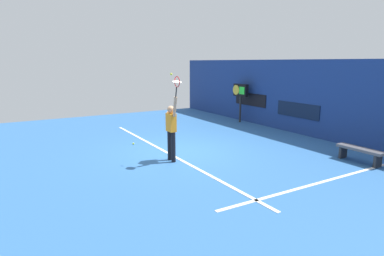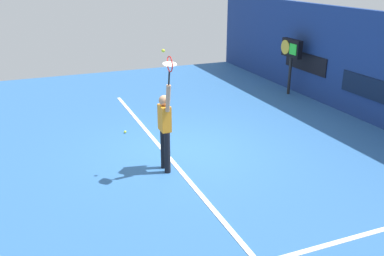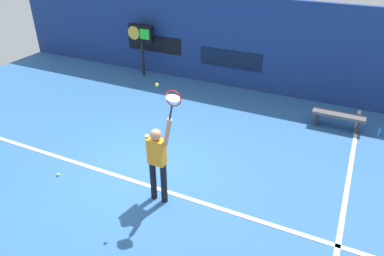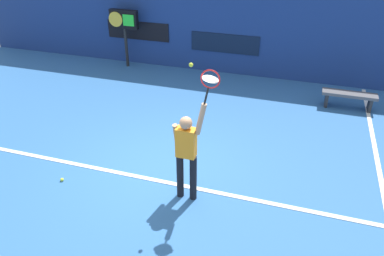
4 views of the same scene
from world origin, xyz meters
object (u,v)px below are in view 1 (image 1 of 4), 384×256
tennis_ball (171,74)px  spare_ball (133,144)px  tennis_racket (177,83)px  scoreboard_clock (241,92)px  court_bench (360,152)px  tennis_player (171,128)px

tennis_ball → spare_ball: (-2.60, -0.27, -2.59)m
tennis_racket → scoreboard_clock: bearing=127.2°
tennis_racket → spare_ball: 3.74m
court_bench → spare_ball: (-5.49, -5.09, -0.30)m
tennis_ball → tennis_player: bearing=162.5°
tennis_ball → scoreboard_clock: tennis_ball is taller
court_bench → spare_ball: size_ratio=20.59×
tennis_ball → spare_ball: tennis_ball is taller
tennis_player → tennis_racket: 1.42m
court_bench → spare_ball: court_bench is taller
tennis_ball → scoreboard_clock: size_ratio=0.04×
tennis_racket → spare_ball: tennis_racket is taller
tennis_ball → spare_ball: bearing=-174.0°
scoreboard_clock → court_bench: scoreboard_clock is taller
tennis_ball → spare_ball: 3.67m
scoreboard_clock → spare_ball: bearing=-75.7°
tennis_ball → scoreboard_clock: bearing=125.2°
tennis_player → court_bench: bearing=58.0°
tennis_racket → scoreboard_clock: (-4.48, 5.90, -0.88)m
tennis_racket → court_bench: 5.82m
tennis_player → tennis_ball: bearing=-17.5°
spare_ball → scoreboard_clock: bearing=104.3°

